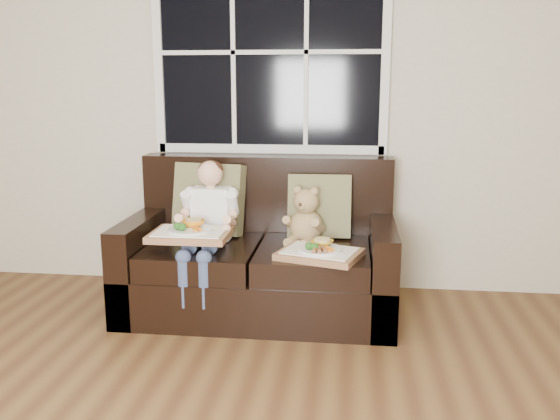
# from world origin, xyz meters

# --- Properties ---
(room_walls) EXTENTS (4.52, 5.02, 2.71)m
(room_walls) POSITION_xyz_m (0.00, 0.00, 1.59)
(room_walls) COLOR #B8AF98
(room_walls) RESTS_ON ground
(window_back) EXTENTS (1.62, 0.04, 1.37)m
(window_back) POSITION_xyz_m (-0.02, 2.48, 1.65)
(window_back) COLOR black
(window_back) RESTS_ON room_walls
(loveseat) EXTENTS (1.70, 0.92, 0.96)m
(loveseat) POSITION_xyz_m (-0.02, 2.02, 0.31)
(loveseat) COLOR black
(loveseat) RESTS_ON ground
(pillow_left) EXTENTS (0.50, 0.29, 0.48)m
(pillow_left) POSITION_xyz_m (-0.39, 2.17, 0.69)
(pillow_left) COLOR olive
(pillow_left) RESTS_ON loveseat
(pillow_right) EXTENTS (0.42, 0.20, 0.42)m
(pillow_right) POSITION_xyz_m (0.35, 2.17, 0.66)
(pillow_right) COLOR olive
(pillow_right) RESTS_ON loveseat
(child) EXTENTS (0.35, 0.59, 0.80)m
(child) POSITION_xyz_m (-0.33, 1.90, 0.63)
(child) COLOR white
(child) RESTS_ON loveseat
(teddy_bear) EXTENTS (0.26, 0.31, 0.38)m
(teddy_bear) POSITION_xyz_m (0.27, 2.02, 0.60)
(teddy_bear) COLOR #A17D55
(teddy_bear) RESTS_ON loveseat
(tray_left) EXTENTS (0.46, 0.35, 0.11)m
(tray_left) POSITION_xyz_m (-0.39, 1.68, 0.58)
(tray_left) COLOR #8B5E3E
(tray_left) RESTS_ON child
(tray_right) EXTENTS (0.54, 0.46, 0.10)m
(tray_right) POSITION_xyz_m (0.38, 1.69, 0.48)
(tray_right) COLOR #8B5E3E
(tray_right) RESTS_ON loveseat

